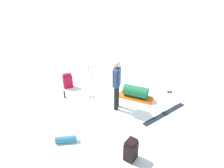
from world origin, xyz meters
TOP-DOWN VIEW (x-y plane):
  - ground_plane at (0.00, 0.00)m, footprint 80.00×80.00m
  - skier_standing at (-0.17, 0.38)m, footprint 0.26×0.57m
  - ski_pair_near at (-2.17, -0.71)m, footprint 0.17×1.80m
  - ski_pair_far at (-1.73, 0.67)m, footprint 1.55×1.34m
  - backpack_large_dark at (1.80, -0.98)m, footprint 0.42×0.37m
  - backpack_bright at (-0.56, 2.54)m, footprint 0.37×0.39m
  - ski_poles_planted_near at (-1.71, -1.67)m, footprint 0.18×0.10m
  - ski_poles_planted_far at (0.74, -0.19)m, footprint 0.20×0.11m
  - gear_sled at (-0.84, -0.26)m, footprint 1.32×0.88m
  - sleeping_mat_rolled at (1.14, 2.05)m, footprint 0.57×0.27m
  - thermos_bottle at (1.74, -0.17)m, footprint 0.07×0.07m

SIDE VIEW (x-z plane):
  - ground_plane at x=0.00m, z-range 0.00..0.00m
  - ski_pair_far at x=-1.73m, z-range -0.01..0.04m
  - ski_pair_near at x=-2.17m, z-range -0.01..0.04m
  - sleeping_mat_rolled at x=1.14m, z-range 0.00..0.18m
  - thermos_bottle at x=1.74m, z-range 0.00..0.26m
  - gear_sled at x=-0.84m, z-range -0.02..0.47m
  - backpack_bright at x=-0.56m, z-range -0.01..0.56m
  - backpack_large_dark at x=1.80m, z-range -0.01..0.57m
  - ski_poles_planted_near at x=-1.71m, z-range 0.07..1.31m
  - ski_poles_planted_far at x=0.74m, z-range 0.07..1.33m
  - skier_standing at x=-0.17m, z-range 0.10..1.80m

